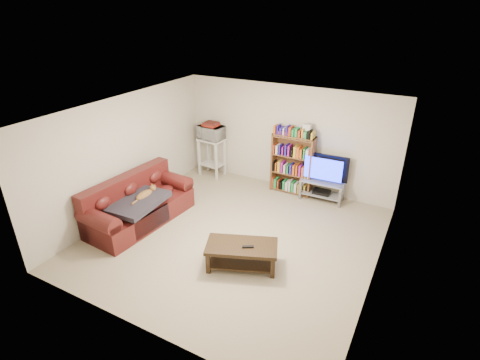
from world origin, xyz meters
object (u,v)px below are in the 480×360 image
Objects in this scene: sofa at (137,206)px; bookshelf at (292,164)px; tv_stand at (322,187)px; coffee_table at (242,251)px.

bookshelf is at bearing 54.11° from sofa.
bookshelf reaches higher than tv_stand.
tv_stand reaches higher than coffee_table.
bookshelf is (2.24, 2.64, 0.38)m from sofa.
sofa is at bearing 151.58° from coffee_table.
sofa is 1.74× the size of coffee_table.
tv_stand is at bearing 45.46° from sofa.
bookshelf is (-0.74, 0.05, 0.39)m from tv_stand.
tv_stand is at bearing -3.55° from bookshelf.
bookshelf reaches higher than sofa.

